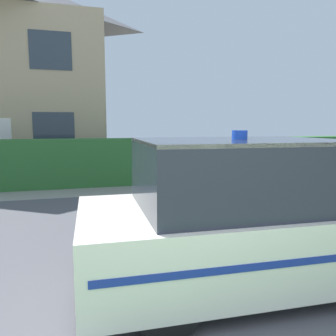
% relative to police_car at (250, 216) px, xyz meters
% --- Properties ---
extents(road_strip, '(28.00, 6.73, 0.01)m').
position_rel_police_car_xyz_m(road_strip, '(-1.08, 1.94, -0.80)').
color(road_strip, '#4C4C51').
rests_on(road_strip, ground).
extents(garden_hedge, '(15.70, 0.78, 1.45)m').
position_rel_police_car_xyz_m(garden_hedge, '(0.08, 6.96, -0.08)').
color(garden_hedge, '#2D662D').
rests_on(garden_hedge, ground).
extents(police_car, '(4.11, 1.92, 1.79)m').
position_rel_police_car_xyz_m(police_car, '(0.00, 0.00, 0.00)').
color(police_car, black).
rests_on(police_car, road_strip).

